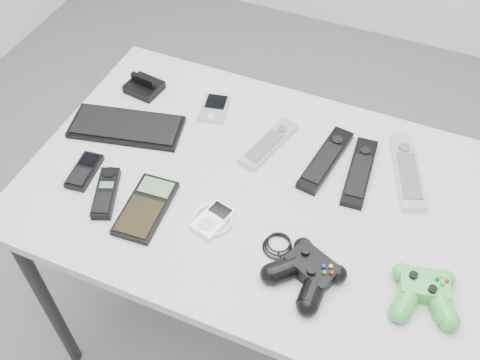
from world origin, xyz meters
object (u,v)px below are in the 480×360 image
at_px(mp3_player, 213,219).
at_px(controller_green, 424,291).
at_px(pda, 215,108).
at_px(remote_silver_a, 269,143).
at_px(remote_silver_b, 407,171).
at_px(remote_black_a, 326,159).
at_px(controller_black, 307,271).
at_px(cordless_handset, 106,193).
at_px(pda_keyboard, 127,126).
at_px(calculator, 146,208).
at_px(mobile_phone, 84,171).
at_px(remote_black_b, 360,172).
at_px(desk, 264,206).

xyz_separation_m(mp3_player, controller_green, (0.47, -0.01, 0.01)).
bearing_deg(mp3_player, pda, 128.06).
bearing_deg(remote_silver_a, controller_green, -17.27).
distance_m(remote_silver_a, remote_silver_b, 0.34).
xyz_separation_m(remote_black_a, controller_black, (0.06, -0.33, 0.01)).
height_order(remote_silver_b, cordless_handset, same).
distance_m(pda_keyboard, remote_silver_a, 0.37).
distance_m(cordless_handset, calculator, 0.11).
bearing_deg(remote_silver_a, mobile_phone, -130.73).
bearing_deg(remote_black_a, mp3_player, -115.34).
bearing_deg(pda_keyboard, controller_green, -26.03).
distance_m(remote_black_a, remote_black_b, 0.09).
height_order(remote_silver_a, controller_green, controller_green).
distance_m(pda_keyboard, remote_black_b, 0.60).
xyz_separation_m(pda_keyboard, remote_silver_a, (0.36, 0.09, 0.00)).
bearing_deg(mobile_phone, remote_silver_b, 16.04).
relative_size(pda_keyboard, controller_black, 1.17).
bearing_deg(controller_green, remote_black_b, 114.70).
bearing_deg(pda_keyboard, remote_silver_a, 0.61).
distance_m(remote_silver_a, mp3_player, 0.27).
xyz_separation_m(mobile_phone, mp3_player, (0.34, -0.01, -0.00)).
bearing_deg(mobile_phone, mp3_player, -8.32).
distance_m(remote_silver_b, controller_black, 0.39).
distance_m(mobile_phone, controller_black, 0.59).
distance_m(desk, pda_keyboard, 0.41).
bearing_deg(mp3_player, remote_silver_a, 97.35).
relative_size(calculator, mp3_player, 1.88).
distance_m(mobile_phone, calculator, 0.19).
relative_size(remote_silver_b, cordless_handset, 1.61).
distance_m(desk, mobile_phone, 0.44).
height_order(pda, mobile_phone, mobile_phone).
distance_m(calculator, controller_black, 0.39).
relative_size(pda_keyboard, remote_black_b, 1.32).
bearing_deg(cordless_handset, remote_silver_a, 24.20).
relative_size(pda, controller_green, 0.70).
xyz_separation_m(remote_silver_a, remote_black_a, (0.15, 0.00, 0.00)).
bearing_deg(remote_black_a, pda, 176.97).
bearing_deg(remote_black_a, remote_black_b, 3.99).
distance_m(remote_black_b, remote_silver_b, 0.11).
distance_m(remote_silver_a, cordless_handset, 0.42).
bearing_deg(mp3_player, controller_green, 13.08).
bearing_deg(cordless_handset, pda_keyboard, 86.84).
relative_size(remote_black_a, controller_green, 1.54).
distance_m(remote_black_b, controller_green, 0.34).
bearing_deg(pda_keyboard, mobile_phone, -107.67).
xyz_separation_m(pda_keyboard, mobile_phone, (-0.01, -0.17, 0.00)).
bearing_deg(pda_keyboard, controller_black, -35.33).
distance_m(pda_keyboard, remote_black_a, 0.52).
relative_size(remote_silver_a, cordless_handset, 1.31).
bearing_deg(remote_black_b, calculator, -149.19).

